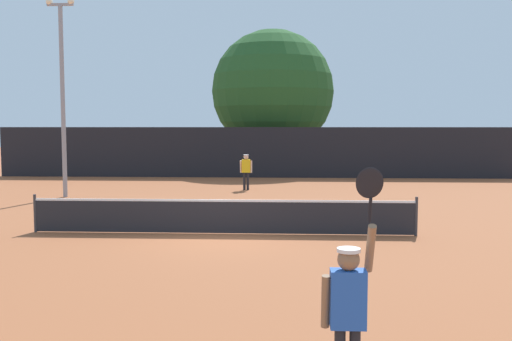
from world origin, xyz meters
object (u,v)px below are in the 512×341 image
object	(u,v)px
player_receiving	(246,168)
large_tree	(273,91)
player_serving	(349,301)
parked_car_near	(287,157)
light_pole	(62,85)
parked_car_mid	(364,159)
tennis_ball	(178,213)

from	to	relation	value
player_receiving	large_tree	world-z (taller)	large_tree
player_serving	parked_car_near	xyz separation A→B (m)	(-0.54, 34.01, -0.36)
light_pole	parked_car_mid	xyz separation A→B (m)	(14.48, 14.39, -3.90)
large_tree	parked_car_near	size ratio (longest dim) A/B	2.18
player_serving	parked_car_mid	size ratio (longest dim) A/B	0.59
large_tree	player_receiving	bearing A→B (deg)	-94.86
player_serving	parked_car_mid	bearing A→B (deg)	81.74
large_tree	parked_car_mid	distance (m)	7.54
player_serving	parked_car_near	distance (m)	34.02
light_pole	parked_car_mid	bearing A→B (deg)	44.83
tennis_ball	parked_car_mid	distance (m)	20.71
parked_car_near	large_tree	bearing A→B (deg)	-108.75
tennis_ball	light_pole	bearing A→B (deg)	142.41
parked_car_near	light_pole	bearing A→B (deg)	-116.91
parked_car_mid	large_tree	bearing A→B (deg)	-175.44
player_receiving	parked_car_mid	size ratio (longest dim) A/B	0.38
light_pole	parked_car_near	size ratio (longest dim) A/B	1.93
player_serving	large_tree	distance (m)	31.78
player_receiving	tennis_ball	xyz separation A→B (m)	(-1.84, -7.21, -0.98)
tennis_ball	light_pole	xyz separation A→B (m)	(-5.59, 4.31, 4.64)
tennis_ball	large_tree	world-z (taller)	large_tree
large_tree	parked_car_mid	bearing A→B (deg)	-0.26
tennis_ball	parked_car_near	bearing A→B (deg)	79.92
player_serving	parked_car_mid	xyz separation A→B (m)	(4.57, 31.44, -0.36)
large_tree	parked_car_mid	world-z (taller)	large_tree
player_receiving	light_pole	xyz separation A→B (m)	(-7.43, -2.90, 3.66)
player_receiving	parked_car_mid	distance (m)	13.48
tennis_ball	player_serving	bearing A→B (deg)	-71.29
player_serving	tennis_ball	xyz separation A→B (m)	(-4.32, 12.75, -1.10)
large_tree	parked_car_mid	xyz separation A→B (m)	(6.06, -0.03, -4.49)
parked_car_mid	player_serving	bearing A→B (deg)	-93.43
tennis_ball	parked_car_near	xyz separation A→B (m)	(3.78, 21.26, 0.74)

